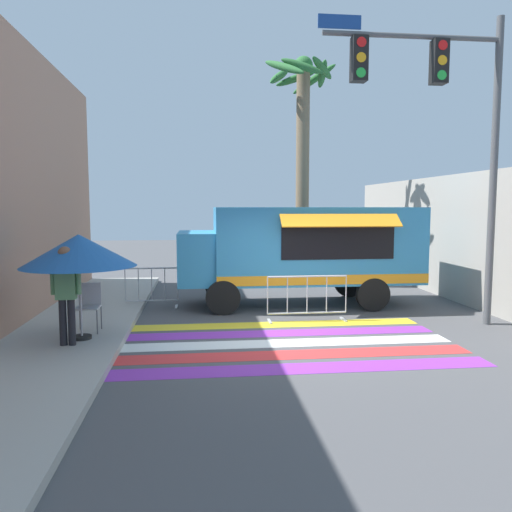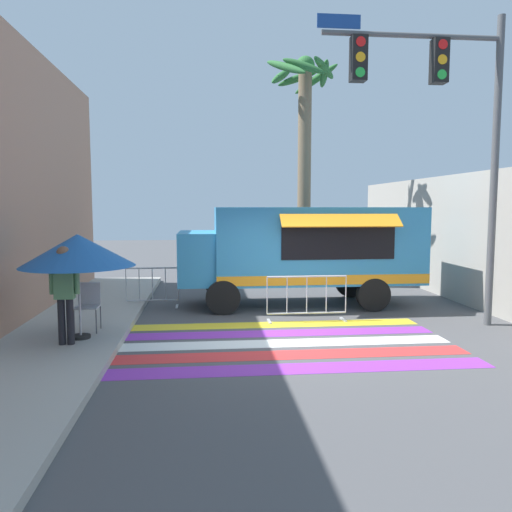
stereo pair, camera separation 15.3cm
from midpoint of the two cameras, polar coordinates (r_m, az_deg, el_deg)
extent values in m
plane|color=#4C4C4F|center=(10.17, 2.69, -9.27)|extent=(60.00, 60.00, 0.00)
cube|color=#A8A59E|center=(10.70, -26.98, -8.77)|extent=(4.40, 16.00, 0.14)
cube|color=#A39E93|center=(14.55, 22.49, 1.83)|extent=(0.20, 16.00, 3.51)
cube|color=purple|center=(8.33, 4.88, -12.66)|extent=(6.40, 0.56, 0.01)
cube|color=red|center=(9.04, 3.91, -11.17)|extent=(6.40, 0.56, 0.01)
cube|color=white|center=(9.76, 3.09, -9.89)|extent=(6.40, 0.56, 0.01)
cube|color=purple|center=(10.48, 2.39, -8.79)|extent=(6.40, 0.56, 0.01)
cube|color=yellow|center=(11.21, 1.79, -7.83)|extent=(6.40, 0.56, 0.01)
cube|color=#338CBF|center=(13.37, 6.46, 1.35)|extent=(5.34, 2.19, 1.96)
cube|color=#338CBF|center=(13.06, -5.05, -0.14)|extent=(1.88, 2.02, 1.32)
cube|color=#1E232D|center=(13.04, -8.98, 1.26)|extent=(0.06, 1.75, 0.50)
cube|color=black|center=(12.36, 9.04, 1.65)|extent=(2.83, 0.03, 0.88)
cube|color=orange|center=(12.13, 9.34, 4.04)|extent=(2.93, 0.43, 0.31)
cube|color=orange|center=(12.39, 7.56, -2.73)|extent=(5.34, 0.01, 0.24)
cylinder|color=black|center=(12.19, -4.15, -4.75)|extent=(0.84, 0.22, 0.84)
cylinder|color=black|center=(14.18, -4.49, -3.28)|extent=(0.84, 0.22, 0.84)
cylinder|color=black|center=(12.90, 12.87, -4.30)|extent=(0.84, 0.22, 0.84)
cylinder|color=black|center=(14.79, 10.28, -2.98)|extent=(0.84, 0.22, 0.84)
cylinder|color=#515456|center=(12.10, 25.17, 8.41)|extent=(0.16, 0.16, 6.62)
cylinder|color=#515456|center=(11.74, 17.11, 22.88)|extent=(3.84, 0.11, 0.11)
cube|color=black|center=(11.81, 19.83, 20.13)|extent=(0.32, 0.28, 0.90)
cylinder|color=red|center=(11.76, 20.20, 21.69)|extent=(0.20, 0.02, 0.20)
cylinder|color=#F2A519|center=(11.68, 20.15, 20.28)|extent=(0.20, 0.02, 0.20)
cylinder|color=green|center=(11.61, 20.10, 18.85)|extent=(0.20, 0.02, 0.20)
cube|color=black|center=(11.19, 11.28, 21.18)|extent=(0.32, 0.28, 0.90)
cylinder|color=red|center=(11.15, 11.55, 22.85)|extent=(0.20, 0.02, 0.20)
cylinder|color=#F2A519|center=(11.06, 11.52, 21.36)|extent=(0.20, 0.02, 0.20)
cylinder|color=green|center=(10.98, 11.49, 19.86)|extent=(0.20, 0.02, 0.20)
cube|color=navy|center=(11.31, 9.11, 24.93)|extent=(0.90, 0.02, 0.28)
cylinder|color=black|center=(10.11, -19.69, -8.73)|extent=(0.36, 0.36, 0.06)
cylinder|color=#B2B2B7|center=(9.92, -19.87, -3.35)|extent=(0.04, 0.04, 1.98)
cone|color=#1E59A5|center=(9.84, -20.01, 0.61)|extent=(2.10, 2.10, 0.60)
cylinder|color=#4C4C51|center=(10.41, -20.38, -7.16)|extent=(0.02, 0.02, 0.48)
cylinder|color=#4C4C51|center=(10.32, -18.11, -7.20)|extent=(0.02, 0.02, 0.48)
cylinder|color=#4C4C51|center=(10.81, -19.85, -6.68)|extent=(0.02, 0.02, 0.48)
cylinder|color=#4C4C51|center=(10.72, -17.66, -6.71)|extent=(0.02, 0.02, 0.48)
cube|color=beige|center=(10.51, -19.04, -5.59)|extent=(0.44, 0.44, 0.03)
cube|color=beige|center=(10.66, -18.85, -4.10)|extent=(0.44, 0.03, 0.45)
cylinder|color=black|center=(9.68, -21.62, -7.05)|extent=(0.13, 0.13, 0.84)
cylinder|color=black|center=(9.64, -20.76, -7.07)|extent=(0.13, 0.13, 0.84)
cube|color=#598C59|center=(9.53, -21.35, -2.60)|extent=(0.34, 0.20, 0.68)
cylinder|color=#598C59|center=(9.58, -22.63, -2.40)|extent=(0.09, 0.09, 0.58)
cylinder|color=#598C59|center=(9.47, -20.07, -2.39)|extent=(0.09, 0.09, 0.58)
sphere|color=brown|center=(9.47, -21.46, 0.32)|extent=(0.24, 0.24, 0.24)
cylinder|color=#B7BABF|center=(11.42, 5.50, -2.33)|extent=(1.83, 0.04, 0.04)
cylinder|color=#B7BABF|center=(11.57, 5.46, -6.49)|extent=(1.83, 0.04, 0.04)
cylinder|color=#B7BABF|center=(11.34, 0.94, -4.54)|extent=(0.02, 0.02, 0.85)
cylinder|color=#B7BABF|center=(11.40, 3.22, -4.48)|extent=(0.02, 0.02, 0.85)
cylinder|color=#B7BABF|center=(11.49, 5.48, -4.42)|extent=(0.02, 0.02, 0.85)
cylinder|color=#B7BABF|center=(11.59, 7.70, -4.36)|extent=(0.02, 0.02, 0.85)
cylinder|color=#B7BABF|center=(11.71, 9.88, -4.29)|extent=(0.02, 0.02, 0.85)
cube|color=#B7BABF|center=(11.46, 1.18, -7.47)|extent=(0.06, 0.44, 0.03)
cube|color=#B7BABF|center=(11.82, 9.59, -7.16)|extent=(0.06, 0.44, 0.03)
cylinder|color=#B7BABF|center=(13.17, -12.20, -1.38)|extent=(1.34, 0.04, 0.04)
cylinder|color=#B7BABF|center=(13.29, -12.12, -5.00)|extent=(1.34, 0.04, 0.04)
cylinder|color=#B7BABF|center=(13.31, -15.05, -3.21)|extent=(0.02, 0.02, 0.85)
cylinder|color=#B7BABF|center=(13.26, -13.61, -3.20)|extent=(0.02, 0.02, 0.85)
cylinder|color=#B7BABF|center=(13.22, -12.16, -3.20)|extent=(0.02, 0.02, 0.85)
cylinder|color=#B7BABF|center=(13.19, -10.71, -3.19)|extent=(0.02, 0.02, 0.85)
cylinder|color=#B7BABF|center=(13.17, -9.24, -3.18)|extent=(0.02, 0.02, 0.85)
cube|color=#B7BABF|center=(13.40, -14.77, -5.73)|extent=(0.06, 0.44, 0.03)
cube|color=#B7BABF|center=(13.28, -9.42, -5.73)|extent=(0.06, 0.44, 0.03)
cylinder|color=#7A664C|center=(16.45, 5.06, 8.59)|extent=(0.43, 0.43, 6.93)
sphere|color=#2D6B33|center=(17.02, 5.17, 20.83)|extent=(0.60, 0.60, 0.60)
ellipsoid|color=#2D6B33|center=(17.04, 7.33, 19.93)|extent=(0.34, 1.20, 0.79)
ellipsoid|color=#2D6B33|center=(17.72, 6.37, 19.42)|extent=(1.45, 1.15, 0.98)
ellipsoid|color=#2D6B33|center=(17.66, 4.35, 19.61)|extent=(1.49, 0.41, 0.77)
ellipsoid|color=#2D6B33|center=(17.25, 2.42, 19.85)|extent=(1.02, 1.48, 0.94)
ellipsoid|color=#2D6B33|center=(16.35, 2.93, 20.76)|extent=(1.21, 1.55, 0.87)
ellipsoid|color=#2D6B33|center=(16.32, 4.97, 20.82)|extent=(1.37, 0.60, 0.69)
ellipsoid|color=#2D6B33|center=(16.69, 7.29, 20.53)|extent=(1.04, 1.17, 0.61)
camera|label=1|loc=(0.08, -90.37, -0.04)|focal=35.00mm
camera|label=2|loc=(0.08, 89.63, 0.04)|focal=35.00mm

